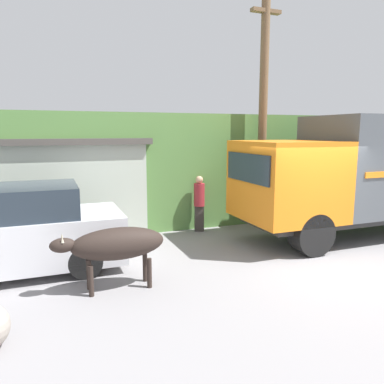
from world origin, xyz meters
The scene contains 8 objects.
ground_plane centered at (0.00, 0.00, 0.00)m, with size 60.00×60.00×0.00m, color gray.
hillside_embankment centered at (0.00, 6.10, 1.67)m, with size 32.00×5.04×3.34m.
building_backdrop centered at (-5.95, 4.69, 1.34)m, with size 5.96×2.70×2.66m.
cargo_truck centered at (2.62, 1.33, 1.78)m, with size 7.31×2.30×3.24m.
brown_cow centered at (-4.54, 0.15, 0.83)m, with size 2.00×0.59×1.14m.
parked_suv centered at (-6.36, 1.67, 0.85)m, with size 4.39×1.83×1.77m.
pedestrian_on_hill centered at (-1.64, 3.32, 0.88)m, with size 0.38×0.38×1.60m.
utility_pole centered at (0.30, 3.21, 3.59)m, with size 0.90×0.25×6.98m.
Camera 1 is at (-5.59, -6.36, 2.83)m, focal length 35.00 mm.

